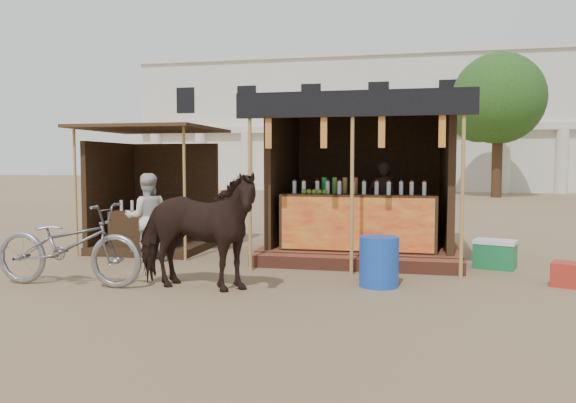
{
  "coord_description": "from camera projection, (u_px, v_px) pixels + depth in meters",
  "views": [
    {
      "loc": [
        1.85,
        -6.92,
        1.71
      ],
      "look_at": [
        0.0,
        1.6,
        1.1
      ],
      "focal_mm": 35.0,
      "sensor_mm": 36.0,
      "label": 1
    }
  ],
  "objects": [
    {
      "name": "ground",
      "position": [
        262.0,
        295.0,
        7.25
      ],
      "size": [
        120.0,
        120.0,
        0.0
      ],
      "primitive_type": "plane",
      "color": "#846B4C",
      "rests_on": "ground"
    },
    {
      "name": "main_stall",
      "position": [
        363.0,
        200.0,
        10.24
      ],
      "size": [
        3.6,
        3.61,
        2.78
      ],
      "color": "brown",
      "rests_on": "ground"
    },
    {
      "name": "secondary_stall",
      "position": [
        148.0,
        206.0,
        11.02
      ],
      "size": [
        2.4,
        2.4,
        2.38
      ],
      "color": "#372714",
      "rests_on": "ground"
    },
    {
      "name": "cow",
      "position": [
        195.0,
        231.0,
        7.45
      ],
      "size": [
        1.96,
        1.03,
        1.6
      ],
      "primitive_type": "imported",
      "rotation": [
        0.0,
        0.0,
        1.48
      ],
      "color": "black",
      "rests_on": "ground"
    },
    {
      "name": "motorbike",
      "position": [
        68.0,
        245.0,
        7.76
      ],
      "size": [
        2.2,
        0.8,
        1.15
      ],
      "primitive_type": "imported",
      "rotation": [
        0.0,
        0.0,
        1.59
      ],
      "color": "gray",
      "rests_on": "ground"
    },
    {
      "name": "bystander",
      "position": [
        147.0,
        217.0,
        9.7
      ],
      "size": [
        0.92,
        0.85,
        1.52
      ],
      "primitive_type": "imported",
      "rotation": [
        0.0,
        0.0,
        3.62
      ],
      "color": "silver",
      "rests_on": "ground"
    },
    {
      "name": "blue_barrel",
      "position": [
        379.0,
        262.0,
        7.72
      ],
      "size": [
        0.65,
        0.65,
        0.69
      ],
      "primitive_type": "cylinder",
      "rotation": [
        0.0,
        0.0,
        0.22
      ],
      "color": "#1846B7",
      "rests_on": "ground"
    },
    {
      "name": "red_crate",
      "position": [
        566.0,
        274.0,
        7.76
      ],
      "size": [
        0.48,
        0.5,
        0.33
      ],
      "primitive_type": "cube",
      "rotation": [
        0.0,
        0.0,
        -0.36
      ],
      "color": "#A4281B",
      "rests_on": "ground"
    },
    {
      "name": "cooler",
      "position": [
        495.0,
        254.0,
        9.05
      ],
      "size": [
        0.75,
        0.62,
        0.46
      ],
      "color": "#19713B",
      "rests_on": "ground"
    },
    {
      "name": "background_building",
      "position": [
        350.0,
        127.0,
        36.59
      ],
      "size": [
        26.0,
        7.45,
        8.18
      ],
      "color": "silver",
      "rests_on": "ground"
    },
    {
      "name": "tree",
      "position": [
        494.0,
        102.0,
        27.29
      ],
      "size": [
        4.5,
        4.4,
        7.0
      ],
      "color": "#382314",
      "rests_on": "ground"
    }
  ]
}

